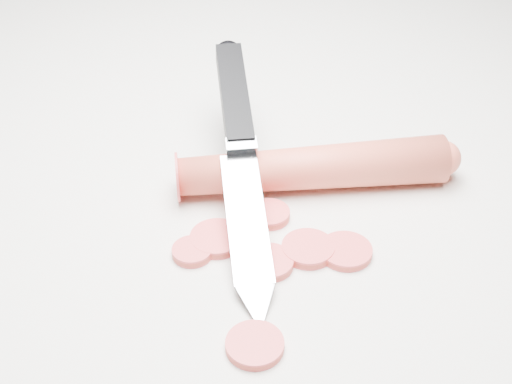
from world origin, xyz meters
The scene contains 10 objects.
ground centered at (0.00, 0.00, 0.00)m, with size 2.40×2.40×0.00m, color silver.
carrot centered at (0.00, 0.03, 0.02)m, with size 0.03×0.03×0.22m, color #DB4A35.
carrot_slice_0 centered at (-0.01, -0.02, 0.00)m, with size 0.03×0.03×0.01m, color #E03A3D.
carrot_slice_1 centered at (-0.03, -0.09, 0.00)m, with size 0.03×0.03×0.01m, color #E03A3D.
carrot_slice_2 centered at (0.04, -0.04, 0.00)m, with size 0.04×0.04×0.01m, color #E03A3D.
carrot_slice_3 centered at (0.02, -0.07, 0.00)m, with size 0.04×0.04×0.01m, color #E03A3D.
carrot_slice_4 centered at (0.06, -0.02, 0.00)m, with size 0.04×0.04×0.01m, color #E03A3D.
carrot_slice_5 centered at (-0.02, -0.07, 0.00)m, with size 0.04×0.04×0.01m, color #E03A3D.
carrot_slice_6 centered at (0.06, -0.13, 0.00)m, with size 0.04×0.04×0.01m, color #E03A3D.
kitchen_knife centered at (-0.03, -0.02, 0.04)m, with size 0.20×0.22×0.08m, color #B5B7BC, non-canonical shape.
Camera 1 is at (0.23, -0.37, 0.35)m, focal length 50.00 mm.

